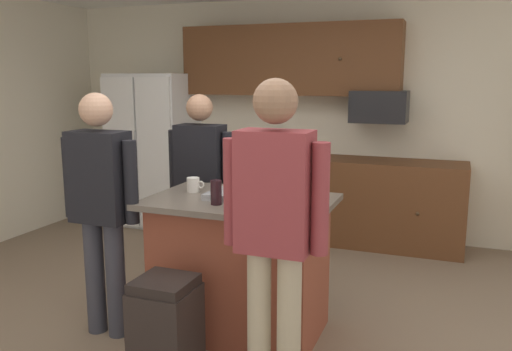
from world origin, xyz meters
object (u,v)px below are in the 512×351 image
person_host_foreground (101,199)px  serving_tray (241,196)px  microwave_over_range (379,107)px  person_guest_by_door (275,221)px  trash_bin (166,329)px  kitchen_island (240,265)px  glass_short_whisky (216,192)px  person_guest_right (201,179)px  mug_blue_stoneware (193,185)px  refrigerator (154,150)px  glass_pilsner (300,191)px

person_host_foreground → serving_tray: bearing=0.3°
microwave_over_range → person_guest_by_door: 3.01m
trash_bin → person_guest_by_door: bearing=2.4°
kitchen_island → person_guest_by_door: 0.97m
person_guest_by_door → serving_tray: 0.82m
serving_tray → glass_short_whisky: bearing=-111.9°
person_host_foreground → person_guest_right: person_host_foreground is taller
serving_tray → mug_blue_stoneware: bearing=169.1°
microwave_over_range → person_guest_by_door: (-0.11, -2.97, -0.44)m
person_host_foreground → trash_bin: size_ratio=2.70×
refrigerator → person_host_foreground: 2.82m
kitchen_island → mug_blue_stoneware: bearing=168.1°
kitchen_island → glass_short_whisky: bearing=-111.6°
microwave_over_range → glass_short_whisky: bearing=-104.7°
person_host_foreground → trash_bin: bearing=-49.6°
person_host_foreground → trash_bin: (0.66, -0.33, -0.65)m
glass_short_whisky → mug_blue_stoneware: bearing=137.6°
person_guest_right → serving_tray: person_guest_right is taller
serving_tray → kitchen_island: bearing=-120.5°
microwave_over_range → person_guest_by_door: size_ratio=0.32×
kitchen_island → serving_tray: size_ratio=2.79×
glass_short_whisky → person_guest_right: bearing=122.7°
refrigerator → trash_bin: size_ratio=2.93×
microwave_over_range → trash_bin: size_ratio=0.92×
microwave_over_range → person_host_foreground: 3.07m
microwave_over_range → person_host_foreground: person_host_foreground is taller
person_guest_by_door → glass_short_whisky: person_guest_by_door is taller
refrigerator → person_guest_right: size_ratio=1.11×
person_guest_right → mug_blue_stoneware: person_guest_right is taller
person_host_foreground → mug_blue_stoneware: (0.45, 0.45, 0.05)m
microwave_over_range → person_host_foreground: bearing=-118.0°
person_host_foreground → mug_blue_stoneware: person_host_foreground is taller
person_guest_right → trash_bin: 1.49m
kitchen_island → glass_short_whisky: (-0.08, -0.20, 0.54)m
person_guest_right → glass_pilsner: person_guest_right is taller
trash_bin → kitchen_island: bearing=75.2°
microwave_over_range → mug_blue_stoneware: 2.47m
person_guest_by_door → person_guest_right: (-1.07, 1.26, -0.09)m
microwave_over_range → trash_bin: (-0.76, -3.00, -1.15)m
person_host_foreground → glass_pilsner: (1.24, 0.43, 0.07)m
glass_pilsner → refrigerator: bearing=138.7°
refrigerator → person_host_foreground: refrigerator is taller
mug_blue_stoneware → serving_tray: bearing=-10.9°
person_guest_by_door → glass_short_whisky: size_ratio=11.04×
mug_blue_stoneware → glass_pilsner: (0.79, -0.01, 0.02)m
refrigerator → person_host_foreground: bearing=-65.3°
kitchen_island → trash_bin: 0.74m
person_host_foreground → glass_short_whisky: bearing=-11.3°
refrigerator → glass_pilsner: bearing=-41.3°
refrigerator → glass_short_whisky: (1.94, -2.39, 0.13)m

